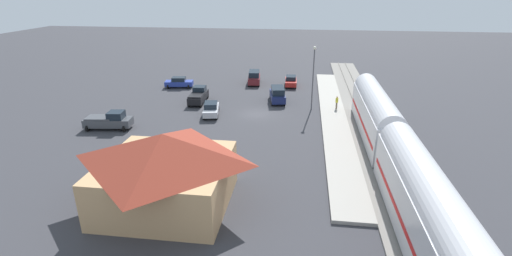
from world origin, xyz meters
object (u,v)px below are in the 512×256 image
Objects in this scene: sedan_blue at (179,82)px; sedan_red at (291,81)px; pedestrian_on_platform at (337,102)px; pickup_black at (198,95)px; pickup_charcoal at (109,121)px; suv_maroon at (254,77)px; station_building at (165,169)px; sedan_silver at (211,109)px; light_pole_near_platform at (313,71)px; suv_navy at (278,94)px.

sedan_red is at bearing -169.65° from sedan_blue.
pedestrian_on_platform is 0.31× the size of pickup_black.
pickup_charcoal reaches higher than sedan_blue.
suv_maroon is 6.35m from sedan_red.
pickup_black is 1.08× the size of suv_maroon.
pedestrian_on_platform is 0.37× the size of sedan_red.
suv_maroon is at bearing -121.17° from pickup_charcoal.
station_building is at bearing 100.82° from pickup_black.
suv_maroon is at bearing -101.14° from sedan_silver.
sedan_red is (-9.65, -16.26, 0.00)m from sedan_silver.
pedestrian_on_platform is at bearing -159.04° from pickup_charcoal.
station_building reaches higher than pickup_black.
sedan_silver is 6.23m from pickup_black.
suv_maroon is at bearing -53.29° from light_pole_near_platform.
suv_navy is 7.06m from light_pole_near_platform.
station_building is 26.55m from pickup_black.
sedan_silver is 18.91m from sedan_red.
sedan_blue is (24.98, -8.83, -0.40)m from pedestrian_on_platform.
pickup_charcoal is (10.71, 6.26, 0.15)m from sedan_silver.
pickup_black is (19.52, -1.26, -0.25)m from pedestrian_on_platform.
pickup_charcoal and pickup_black have the same top height.
pedestrian_on_platform reaches higher than sedan_silver.
light_pole_near_platform is (-3.32, 12.23, 4.44)m from sedan_red.
pedestrian_on_platform is 18.28m from suv_maroon.
sedan_blue is at bearing 10.35° from sedan_red.
station_building is 19.16m from pickup_charcoal.
suv_navy is at bearing -139.21° from sedan_silver.
pedestrian_on_platform is at bearing 176.31° from pickup_black.
pedestrian_on_platform is at bearing -120.45° from station_building.
station_building is 28.76m from pedestrian_on_platform.
pedestrian_on_platform reaches higher than sedan_blue.
light_pole_near_platform is (-21.64, 8.88, 4.44)m from sedan_blue.
pedestrian_on_platform is (-14.55, -24.75, -1.77)m from station_building.
suv_navy is 11.04m from suv_maroon.
pickup_black is (-5.47, 7.57, 0.15)m from sedan_blue.
pickup_black reaches higher than sedan_silver.
sedan_red is at bearing -99.43° from suv_navy.
light_pole_near_platform is at bearing 126.71° from suv_maroon.
station_building is at bearing 130.91° from pickup_charcoal.
suv_navy is at bearing 160.57° from sedan_blue.
light_pole_near_platform reaches higher than sedan_red.
sedan_red is 13.43m from light_pole_near_platform.
light_pole_near_platform is (-11.20, -24.70, 2.27)m from station_building.
light_pole_near_platform reaches higher than station_building.
sedan_silver is at bearing 14.07° from pedestrian_on_platform.
light_pole_near_platform is (-4.86, 2.96, 4.17)m from suv_navy.
suv_navy is 0.60× the size of light_pole_near_platform.
station_building reaches higher than suv_maroon.
pedestrian_on_platform is 0.31× the size of pickup_charcoal.
station_building is 1.95× the size of suv_navy.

